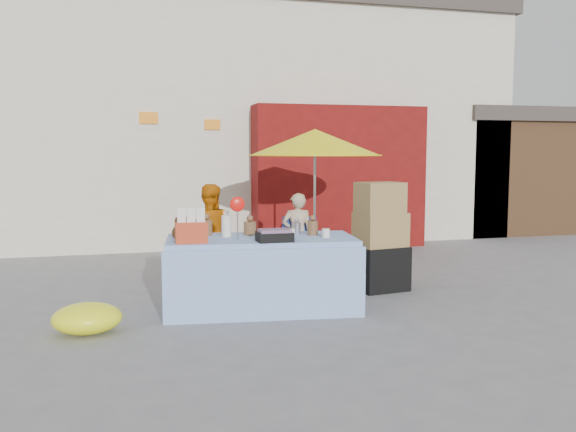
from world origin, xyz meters
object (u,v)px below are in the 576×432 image
object	(u,v)px
market_table	(261,273)
chair_left	(211,265)
chair_right	(300,260)
umbrella	(315,143)
vendor_orange	(209,233)
box_stack	(380,241)
vendor_beige	(297,235)

from	to	relation	value
market_table	chair_left	size ratio (longest dim) A/B	2.62
market_table	chair_right	bearing A→B (deg)	66.02
chair_right	umbrella	size ratio (longest dim) A/B	0.41
vendor_orange	box_stack	world-z (taller)	box_stack
vendor_beige	chair_right	bearing A→B (deg)	102.79
chair_left	umbrella	xyz separation A→B (m)	(1.55, 0.28, 1.64)
market_table	vendor_orange	xyz separation A→B (m)	(-0.36, 1.64, 0.25)
chair_left	chair_right	size ratio (longest dim) A/B	1.00
umbrella	box_stack	bearing A→B (deg)	-67.97
chair_right	vendor_orange	world-z (taller)	vendor_orange
chair_left	chair_right	distance (m)	1.25
market_table	box_stack	xyz separation A→B (m)	(1.68, 0.57, 0.22)
market_table	chair_right	xyz separation A→B (m)	(0.89, 1.51, -0.16)
box_stack	vendor_orange	bearing A→B (deg)	152.35
chair_right	box_stack	size ratio (longest dim) A/B	0.61
market_table	chair_left	xyz separation A→B (m)	(-0.36, 1.51, -0.16)
chair_right	vendor_orange	xyz separation A→B (m)	(-1.25, 0.13, 0.41)
chair_left	chair_right	world-z (taller)	same
box_stack	vendor_beige	bearing A→B (deg)	126.56
chair_right	vendor_beige	distance (m)	0.37
market_table	chair_left	world-z (taller)	market_table
chair_left	market_table	bearing A→B (deg)	-65.21
chair_left	umbrella	world-z (taller)	umbrella
vendor_orange	umbrella	distance (m)	1.98
vendor_beige	umbrella	world-z (taller)	umbrella
chair_right	umbrella	world-z (taller)	umbrella
chair_left	chair_right	bearing A→B (deg)	11.45
umbrella	box_stack	size ratio (longest dim) A/B	1.51
chair_left	vendor_beige	xyz separation A→B (m)	(1.25, 0.13, 0.34)
vendor_beige	umbrella	bearing A→B (deg)	-141.98
market_table	chair_right	size ratio (longest dim) A/B	2.62
vendor_orange	box_stack	xyz separation A→B (m)	(2.04, -1.07, -0.03)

